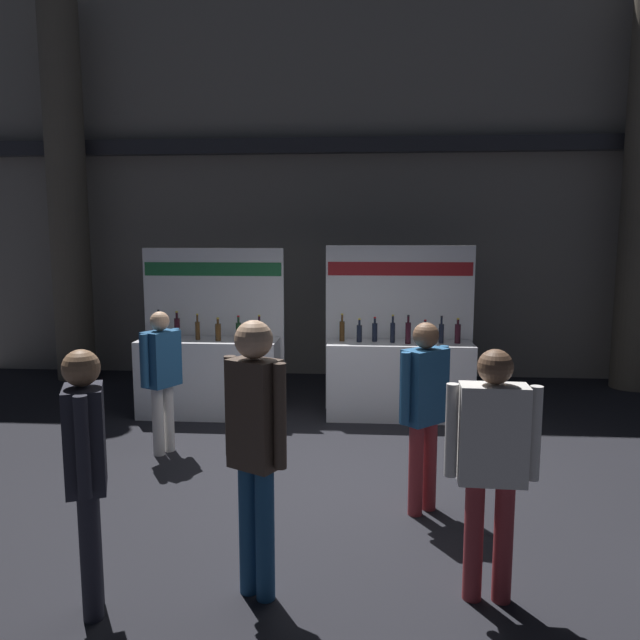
{
  "coord_description": "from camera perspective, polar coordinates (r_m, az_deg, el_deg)",
  "views": [
    {
      "loc": [
        0.32,
        -5.57,
        2.36
      ],
      "look_at": [
        -0.17,
        1.0,
        1.45
      ],
      "focal_mm": 33.78,
      "sensor_mm": 36.0,
      "label": 1
    }
  ],
  "objects": [
    {
      "name": "visitor_3",
      "position": [
        4.06,
        15.97,
        -12.13
      ],
      "size": [
        0.59,
        0.22,
        1.67
      ],
      "rotation": [
        0.0,
        0.0,
        6.24
      ],
      "color": "maroon",
      "rests_on": "ground_plane"
    },
    {
      "name": "ground_plane",
      "position": [
        6.06,
        0.93,
        -15.09
      ],
      "size": [
        25.39,
        25.39,
        0.0
      ],
      "primitive_type": "plane",
      "color": "black"
    },
    {
      "name": "visitor_6",
      "position": [
        6.76,
        -14.79,
        -4.6
      ],
      "size": [
        0.39,
        0.49,
        1.57
      ],
      "rotation": [
        0.0,
        0.0,
        1.09
      ],
      "color": "silver",
      "rests_on": "ground_plane"
    },
    {
      "name": "visitor_2",
      "position": [
        4.05,
        -21.28,
        -12.38
      ],
      "size": [
        0.33,
        0.47,
        1.69
      ],
      "rotation": [
        0.0,
        0.0,
        1.96
      ],
      "color": "#23232D",
      "rests_on": "ground_plane"
    },
    {
      "name": "exhibitor_booth_1",
      "position": [
        8.01,
        7.52,
        -4.97
      ],
      "size": [
        1.98,
        0.66,
        2.25
      ],
      "color": "white",
      "rests_on": "ground_plane"
    },
    {
      "name": "visitor_0",
      "position": [
        5.2,
        9.85,
        -7.63
      ],
      "size": [
        0.43,
        0.42,
        1.66
      ],
      "rotation": [
        0.0,
        0.0,
        0.74
      ],
      "color": "maroon",
      "rests_on": "ground_plane"
    },
    {
      "name": "exhibitor_booth_0",
      "position": [
        8.16,
        -10.4,
        -4.77
      ],
      "size": [
        1.92,
        0.66,
        2.21
      ],
      "color": "white",
      "rests_on": "ground_plane"
    },
    {
      "name": "visitor_1",
      "position": [
        3.94,
        -6.16,
        -10.93
      ],
      "size": [
        0.43,
        0.34,
        1.85
      ],
      "rotation": [
        0.0,
        0.0,
        5.78
      ],
      "color": "navy",
      "rests_on": "ground_plane"
    },
    {
      "name": "hall_colonnade",
      "position": [
        10.29,
        2.54,
        13.81
      ],
      "size": [
        12.7,
        1.14,
        6.99
      ],
      "color": "gray",
      "rests_on": "ground_plane"
    }
  ]
}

